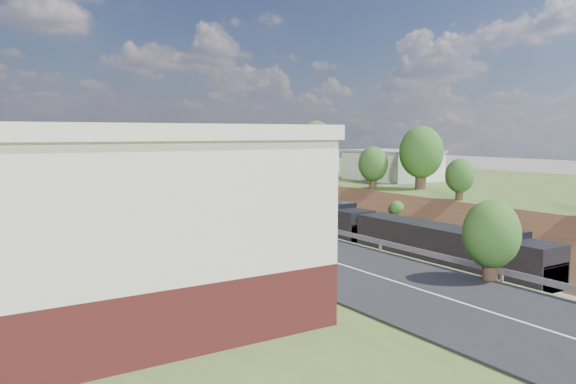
% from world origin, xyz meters
% --- Properties ---
extents(platform_right, '(44.00, 180.00, 5.00)m').
position_xyz_m(platform_right, '(33.00, 60.00, 2.50)').
color(platform_right, '#415B25').
rests_on(platform_right, ground).
extents(embankment_left, '(10.00, 180.00, 10.00)m').
position_xyz_m(embankment_left, '(-11.00, 60.00, 0.00)').
color(embankment_left, brown).
rests_on(embankment_left, ground).
extents(embankment_right, '(10.00, 180.00, 10.00)m').
position_xyz_m(embankment_right, '(11.00, 60.00, 0.00)').
color(embankment_right, brown).
rests_on(embankment_right, ground).
extents(rail_left_track, '(1.58, 180.00, 0.18)m').
position_xyz_m(rail_left_track, '(-2.60, 60.00, 0.09)').
color(rail_left_track, gray).
rests_on(rail_left_track, ground).
extents(rail_right_track, '(1.58, 180.00, 0.18)m').
position_xyz_m(rail_right_track, '(2.60, 60.00, 0.09)').
color(rail_right_track, gray).
rests_on(rail_right_track, ground).
extents(road, '(8.00, 180.00, 0.10)m').
position_xyz_m(road, '(-15.50, 60.00, 5.05)').
color(road, black).
rests_on(road, platform_left).
extents(guardrail, '(0.10, 171.00, 0.70)m').
position_xyz_m(guardrail, '(-11.40, 59.80, 5.55)').
color(guardrail, '#99999E').
rests_on(guardrail, platform_left).
extents(commercial_building, '(14.30, 62.30, 7.00)m').
position_xyz_m(commercial_building, '(-28.00, 38.00, 8.51)').
color(commercial_building, maroon).
rests_on(commercial_building, platform_left).
extents(overpass, '(24.50, 8.30, 7.40)m').
position_xyz_m(overpass, '(0.00, 122.00, 4.92)').
color(overpass, gray).
rests_on(overpass, ground).
extents(white_building_near, '(9.00, 12.00, 4.00)m').
position_xyz_m(white_building_near, '(23.50, 52.00, 7.00)').
color(white_building_near, silver).
rests_on(white_building_near, platform_right).
extents(white_building_far, '(8.00, 10.00, 3.60)m').
position_xyz_m(white_building_far, '(23.00, 74.00, 6.80)').
color(white_building_far, silver).
rests_on(white_building_far, platform_right).
extents(tree_right_large, '(5.25, 5.25, 7.61)m').
position_xyz_m(tree_right_large, '(17.00, 40.00, 9.38)').
color(tree_right_large, '#473323').
rests_on(tree_right_large, platform_right).
extents(tree_left_crest, '(2.45, 2.45, 3.55)m').
position_xyz_m(tree_left_crest, '(-11.80, 20.00, 7.04)').
color(tree_left_crest, '#473323').
rests_on(tree_left_crest, platform_left).
extents(freight_train, '(3.19, 128.12, 4.72)m').
position_xyz_m(freight_train, '(2.60, 79.45, 2.66)').
color(freight_train, black).
rests_on(freight_train, ground).
extents(suv, '(4.21, 6.12, 1.55)m').
position_xyz_m(suv, '(-16.85, 45.65, 5.88)').
color(suv, black).
rests_on(suv, road).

